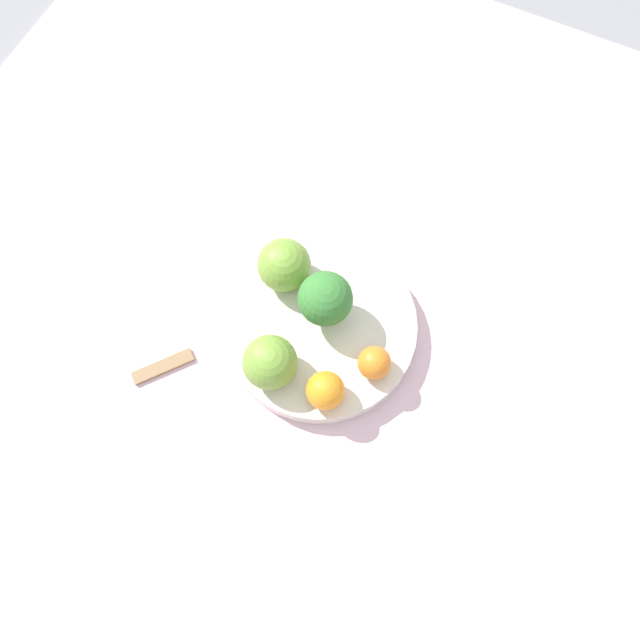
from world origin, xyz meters
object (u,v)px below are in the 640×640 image
Objects in this scene: apple_green at (284,265)px; spoon at (163,367)px; broccoli at (325,299)px; bowl at (320,327)px; orange_front at (374,363)px; orange_back at (325,390)px; apple_red at (270,362)px.

spoon is at bearing -118.02° from apple_green.
bowl is at bearing -88.38° from broccoli.
bowl is 0.09m from apple_green.
broccoli reaches higher than spoon.
orange_front is (0.14, -0.06, -0.01)m from apple_green.
orange_back is at bearing -64.16° from broccoli.
apple_green is 1.45× the size of orange_back.
spoon is at bearing -137.34° from broccoli.
apple_red reaches higher than bowl.
apple_red is at bearing -105.22° from broccoli.
bowl is 0.09m from orange_front.
apple_red reaches higher than spoon.
apple_green reaches higher than apple_red.
apple_green is at bearing 133.61° from orange_back.
orange_front is at bearing -24.82° from broccoli.
bowl is 3.41× the size of spoon.
apple_red reaches higher than orange_front.
spoon is at bearing -156.24° from orange_front.
broccoli is at bearing -19.60° from apple_green.
apple_red is (-0.02, -0.09, -0.01)m from broccoli.
orange_front is at bearing -22.54° from apple_green.
bowl is 5.98× the size of orange_front.
orange_back is (0.04, -0.09, -0.02)m from broccoli.
orange_front is 0.06m from orange_back.
orange_back reaches higher than bowl.
orange_back is at bearing -0.16° from apple_red.
apple_green is (-0.06, 0.02, -0.01)m from broccoli.
orange_front is 0.88× the size of orange_back.
orange_back reaches higher than spoon.
broccoli is 0.09m from orange_front.
orange_front is at bearing -16.25° from bowl.
orange_front is (0.08, -0.02, 0.03)m from bowl.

